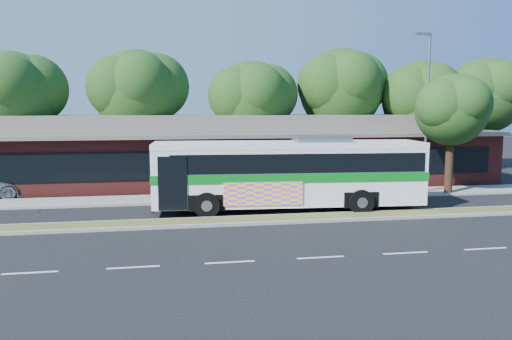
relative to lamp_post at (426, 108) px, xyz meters
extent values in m
plane|color=black|center=(-9.56, -6.00, -4.90)|extent=(120.00, 120.00, 0.00)
cube|color=#4A5725|center=(-9.56, -5.40, -4.83)|extent=(26.00, 1.10, 0.15)
cube|color=gray|center=(-9.56, 0.40, -4.84)|extent=(44.00, 2.60, 0.12)
cube|color=maroon|center=(-9.56, 7.00, -3.30)|extent=(32.00, 10.00, 3.20)
cube|color=#696258|center=(-9.56, 7.00, -1.58)|extent=(33.20, 11.20, 0.24)
cube|color=#696258|center=(-9.56, 7.00, -0.95)|extent=(30.00, 8.00, 1.00)
cube|color=black|center=(-9.56, 1.97, -3.20)|extent=(30.00, 0.06, 1.60)
cylinder|color=slate|center=(0.04, 0.00, -0.40)|extent=(0.16, 0.16, 9.00)
cube|color=slate|center=(-0.36, 0.00, 4.10)|extent=(0.90, 0.18, 0.14)
cylinder|color=black|center=(-24.56, 9.00, -2.91)|extent=(0.44, 0.44, 3.99)
sphere|color=#213E14|center=(-24.56, 9.00, 0.83)|extent=(5.80, 5.80, 5.80)
sphere|color=#213E14|center=(-23.26, 9.43, 1.29)|extent=(4.52, 4.52, 4.52)
cylinder|color=black|center=(-16.56, 10.00, -2.80)|extent=(0.44, 0.44, 4.20)
sphere|color=#213E14|center=(-16.56, 10.00, 1.10)|extent=(6.00, 6.00, 6.00)
sphere|color=#213E14|center=(-15.21, 10.45, 1.58)|extent=(4.68, 4.68, 4.68)
cylinder|color=black|center=(-8.56, 9.00, -3.01)|extent=(0.44, 0.44, 3.78)
sphere|color=#213E14|center=(-8.56, 9.00, 0.56)|extent=(5.60, 5.60, 5.60)
sphere|color=#213E14|center=(-7.30, 9.42, 1.00)|extent=(4.37, 4.37, 4.37)
cylinder|color=black|center=(-1.56, 10.00, -2.70)|extent=(0.44, 0.44, 4.41)
sphere|color=#213E14|center=(-1.56, 10.00, 1.37)|extent=(6.20, 6.20, 6.20)
sphere|color=#213E14|center=(-0.17, 10.46, 1.86)|extent=(4.84, 4.84, 4.84)
cylinder|color=black|center=(4.44, 9.00, -2.97)|extent=(0.44, 0.44, 3.86)
sphere|color=#213E14|center=(4.44, 9.00, 0.70)|extent=(5.80, 5.80, 5.80)
sphere|color=#213E14|center=(5.74, 9.43, 1.16)|extent=(4.52, 4.52, 4.52)
cylinder|color=black|center=(10.44, 10.00, -2.85)|extent=(0.44, 0.44, 4.12)
sphere|color=#213E14|center=(10.44, 10.00, 1.01)|extent=(6.00, 6.00, 6.00)
sphere|color=#213E14|center=(11.79, 10.45, 1.49)|extent=(4.68, 4.68, 4.68)
cube|color=white|center=(-8.79, -3.26, -3.08)|extent=(12.90, 3.51, 2.93)
cube|color=black|center=(-8.47, -3.28, -2.49)|extent=(11.88, 3.50, 0.88)
cube|color=white|center=(-8.79, -3.26, -1.74)|extent=(12.92, 3.54, 0.28)
cube|color=#057718|center=(-8.79, -3.26, -3.16)|extent=(12.97, 3.58, 0.40)
cube|color=black|center=(-15.17, -2.85, -2.72)|extent=(0.22, 2.38, 1.82)
cube|color=black|center=(-2.40, -3.66, -2.38)|extent=(0.20, 2.22, 1.17)
cube|color=#D541DF|center=(-10.25, -4.56, -3.84)|extent=(3.61, 0.28, 1.06)
cube|color=slate|center=(-7.20, -3.36, -1.46)|extent=(2.65, 1.86, 0.32)
cylinder|color=black|center=(-12.79, -4.34, -4.32)|extent=(1.19, 0.46, 1.17)
cylinder|color=black|center=(-12.63, -1.68, -4.32)|extent=(1.19, 0.46, 1.17)
cylinder|color=black|center=(-5.69, -4.79, -4.32)|extent=(1.19, 0.46, 1.17)
cylinder|color=black|center=(-5.52, -2.13, -4.32)|extent=(1.19, 0.46, 1.17)
cylinder|color=black|center=(1.28, -0.47, -3.09)|extent=(0.44, 0.44, 3.62)
sphere|color=#213E14|center=(1.28, -0.47, -0.07)|extent=(4.03, 4.03, 4.03)
sphere|color=#213E14|center=(2.19, -0.17, 0.25)|extent=(3.14, 3.14, 3.14)
camera|label=1|loc=(-14.39, -26.32, -0.05)|focal=35.00mm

